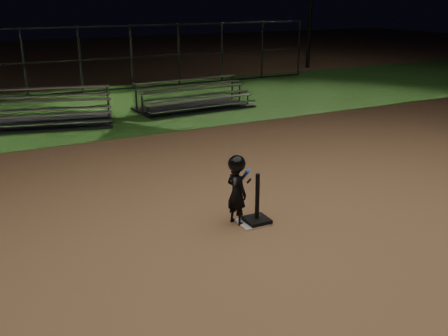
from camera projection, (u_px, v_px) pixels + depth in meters
ground at (252, 223)px, 8.14m from camera, size 80.00×80.00×0.00m
grass_strip at (102, 108)px, 16.56m from camera, size 60.00×8.00×0.01m
home_plate at (252, 222)px, 8.14m from camera, size 0.45×0.45×0.02m
batting_tee at (257, 213)px, 8.09m from camera, size 0.38×0.38×0.83m
child_batter at (237, 188)px, 7.94m from camera, size 0.43×0.65×1.17m
bleacher_left at (41, 118)px, 14.29m from camera, size 4.38×2.88×0.99m
bleacher_right at (194, 103)px, 16.40m from camera, size 3.84×2.03×0.92m
backstop_fence at (80, 60)px, 18.68m from camera, size 20.08×0.08×2.50m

